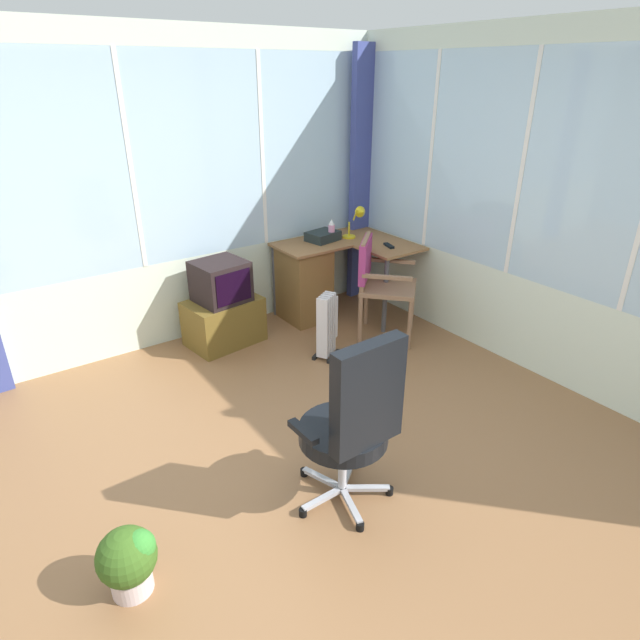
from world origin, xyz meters
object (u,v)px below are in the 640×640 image
object	(u,v)px
paper_tray	(323,236)
desk	(309,279)
desk_lamp	(359,218)
space_heater	(328,325)
office_chair	(354,419)
wooden_armchair	(376,274)
tv_on_stand	(223,308)
tv_remote	(389,246)
spray_bottle	(332,230)
potted_plant	(129,559)

from	to	relation	value
paper_tray	desk	bearing A→B (deg)	-166.14
desk_lamp	space_heater	distance (m)	1.29
office_chair	wooden_armchair	bearing A→B (deg)	46.17
office_chair	space_heater	distance (m)	1.79
desk	paper_tray	xyz separation A→B (m)	(0.20, 0.05, 0.39)
wooden_armchair	desk	bearing A→B (deg)	110.91
paper_tray	tv_on_stand	xyz separation A→B (m)	(-1.14, -0.06, -0.45)
wooden_armchair	tv_on_stand	size ratio (longest dim) A/B	1.21
space_heater	wooden_armchair	bearing A→B (deg)	6.96
desk	tv_remote	xyz separation A→B (m)	(0.59, -0.48, 0.35)
tv_remote	wooden_armchair	bearing A→B (deg)	-133.19
spray_bottle	tv_remote	bearing A→B (deg)	-55.26
wooden_armchair	office_chair	xyz separation A→B (m)	(-1.51, -1.58, -0.02)
desk_lamp	spray_bottle	size ratio (longest dim) A/B	1.47
desk	office_chair	bearing A→B (deg)	-119.07
paper_tray	wooden_armchair	bearing A→B (deg)	-85.04
space_heater	potted_plant	bearing A→B (deg)	-147.83
wooden_armchair	tv_on_stand	distance (m)	1.40
office_chair	tv_remote	bearing A→B (deg)	43.93
desk_lamp	paper_tray	size ratio (longest dim) A/B	1.06
tv_remote	office_chair	size ratio (longest dim) A/B	0.14
tv_remote	desk_lamp	bearing A→B (deg)	111.78
tv_on_stand	space_heater	bearing A→B (deg)	-50.26
potted_plant	tv_remote	bearing A→B (deg)	27.86
tv_on_stand	space_heater	distance (m)	0.97
desk	potted_plant	size ratio (longest dim) A/B	3.25
spray_bottle	potted_plant	distance (m)	3.48
spray_bottle	paper_tray	xyz separation A→B (m)	(-0.06, 0.06, -0.06)
tv_on_stand	potted_plant	bearing A→B (deg)	-125.97
wooden_armchair	space_heater	distance (m)	0.67
paper_tray	office_chair	world-z (taller)	office_chair
paper_tray	space_heater	world-z (taller)	paper_tray
paper_tray	office_chair	distance (m)	2.73
desk_lamp	spray_bottle	distance (m)	0.31
desk_lamp	desk	bearing A→B (deg)	172.39
tv_remote	paper_tray	bearing A→B (deg)	142.19
wooden_armchair	potted_plant	bearing A→B (deg)	-152.55
tv_on_stand	space_heater	xyz separation A→B (m)	(0.62, -0.74, -0.05)
tv_on_stand	potted_plant	xyz separation A→B (m)	(-1.51, -2.08, -0.14)
spray_bottle	office_chair	xyz separation A→B (m)	(-1.51, -2.25, -0.27)
desk	tv_on_stand	distance (m)	0.95
desk_lamp	potted_plant	size ratio (longest dim) A/B	0.88
tv_remote	wooden_armchair	size ratio (longest dim) A/B	0.16
desk_lamp	potted_plant	xyz separation A→B (m)	(-3.00, -2.01, -0.75)
desk_lamp	office_chair	xyz separation A→B (m)	(-1.80, -2.18, -0.36)
desk_lamp	tv_remote	world-z (taller)	desk_lamp
tv_on_stand	paper_tray	bearing A→B (deg)	2.84
spray_bottle	wooden_armchair	distance (m)	0.72
space_heater	tv_on_stand	bearing A→B (deg)	129.74
wooden_armchair	office_chair	distance (m)	2.18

